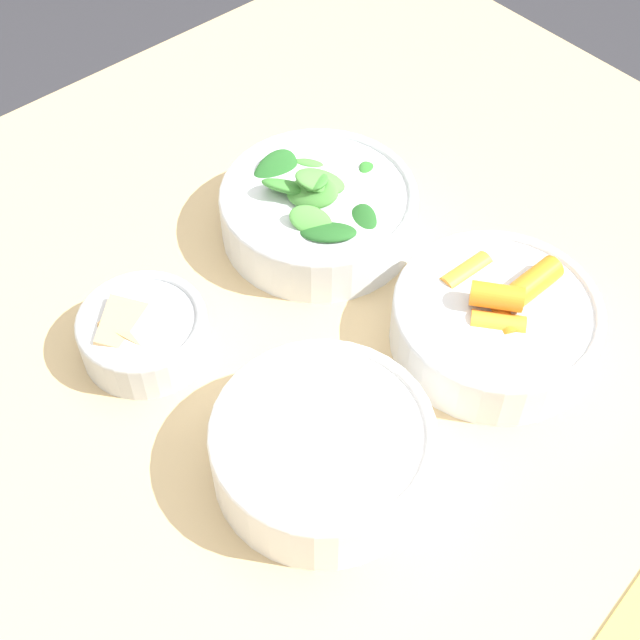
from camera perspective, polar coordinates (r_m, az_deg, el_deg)
ground_plane at (r=1.46m, az=-3.24°, el=-19.71°), size 10.00×10.00×0.00m
dining_table at (r=0.90m, az=-5.00°, el=-6.31°), size 1.24×0.91×0.73m
bowl_carrots at (r=0.82m, az=11.15°, el=-0.01°), size 0.19×0.19×0.07m
bowl_greens at (r=0.90m, az=-0.13°, el=7.14°), size 0.20×0.20×0.09m
bowl_beans_hotdog at (r=0.72m, az=0.15°, el=-8.29°), size 0.18×0.18×0.06m
bowl_cookies at (r=0.81m, az=-11.23°, el=-0.72°), size 0.12×0.12×0.05m
ruler at (r=0.73m, az=19.55°, el=-17.50°), size 0.27×0.06×0.00m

